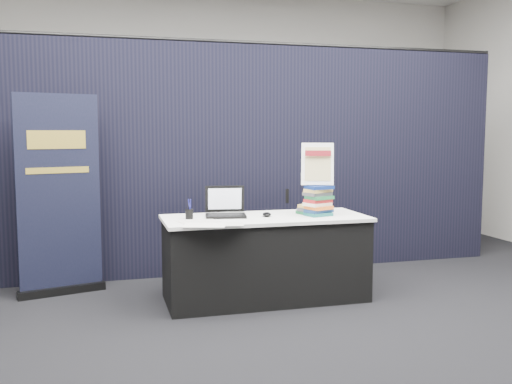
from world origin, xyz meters
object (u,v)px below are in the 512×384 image
object	(u,v)px
display_table	(265,258)
info_sign	(318,164)
laptop	(225,209)
book_stack_short	(310,209)
pullup_banner	(59,207)
stacking_chair	(275,227)
book_stack_tall	(318,201)

from	to	relation	value
display_table	info_sign	world-z (taller)	info_sign
laptop	book_stack_short	distance (m)	0.79
pullup_banner	stacking_chair	bearing A→B (deg)	-8.63
pullup_banner	info_sign	bearing A→B (deg)	-32.16
laptop	book_stack_short	bearing A→B (deg)	4.75
laptop	book_stack_tall	size ratio (longest dim) A/B	1.43
display_table	book_stack_short	xyz separation A→B (m)	(0.44, 0.05, 0.42)
display_table	laptop	xyz separation A→B (m)	(-0.34, 0.11, 0.44)
book_stack_tall	pullup_banner	size ratio (longest dim) A/B	0.15
display_table	stacking_chair	size ratio (longest dim) A/B	2.04
info_sign	laptop	bearing A→B (deg)	-169.97
book_stack_tall	info_sign	xyz separation A→B (m)	(0.00, 0.03, 0.32)
book_stack_short	display_table	bearing A→B (deg)	-173.50
book_stack_short	pullup_banner	distance (m)	2.30
display_table	stacking_chair	distance (m)	0.97
laptop	pullup_banner	xyz separation A→B (m)	(-1.43, 0.55, 0.00)
book_stack_short	stacking_chair	world-z (taller)	stacking_chair
pullup_banner	book_stack_short	bearing A→B (deg)	-30.17
display_table	pullup_banner	bearing A→B (deg)	159.68
display_table	book_stack_tall	xyz separation A→B (m)	(0.47, -0.07, 0.51)
book_stack_short	pullup_banner	xyz separation A→B (m)	(-2.21, 0.61, 0.02)
book_stack_tall	info_sign	size ratio (longest dim) A/B	0.69
pullup_banner	stacking_chair	world-z (taller)	pullup_banner
book_stack_tall	pullup_banner	distance (m)	2.36
pullup_banner	display_table	bearing A→B (deg)	-35.20
laptop	book_stack_tall	distance (m)	0.84
display_table	book_stack_tall	size ratio (longest dim) A/B	6.67
stacking_chair	book_stack_short	bearing A→B (deg)	-78.39
book_stack_tall	book_stack_short	xyz separation A→B (m)	(-0.03, 0.12, -0.09)
display_table	book_stack_short	world-z (taller)	book_stack_short
info_sign	book_stack_tall	bearing A→B (deg)	-69.42
book_stack_short	stacking_chair	size ratio (longest dim) A/B	0.28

